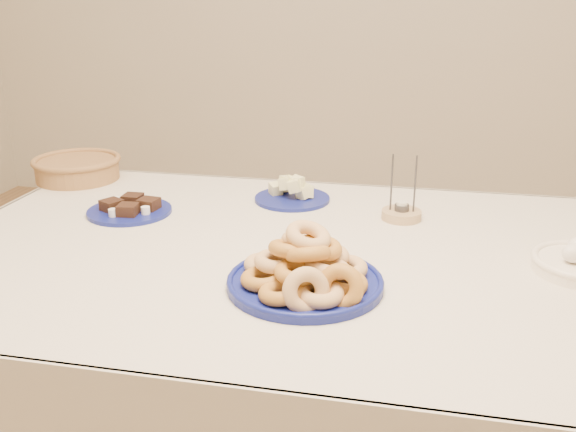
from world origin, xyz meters
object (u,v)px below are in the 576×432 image
Objects in this scene: wicker_basket at (77,167)px; dining_table at (292,290)px; brownie_plate at (130,209)px; candle_holder at (401,213)px; donut_platter at (306,271)px; melon_plate at (293,193)px.

dining_table is at bearing -28.55° from wicker_basket.
wicker_basket is (-0.30, 0.27, 0.03)m from brownie_plate.
dining_table is 4.73× the size of wicker_basket.
wicker_basket is at bearing 170.92° from candle_holder.
wicker_basket is 2.08× the size of candle_holder.
brownie_plate is at bearing 161.88° from dining_table.
melon_plate is at bearing 104.31° from donut_platter.
dining_table is 9.84× the size of candle_holder.
donut_platter reaches higher than melon_plate.
wicker_basket is at bearing 138.35° from brownie_plate.
melon_plate is (-0.07, 0.36, 0.13)m from dining_table.
melon_plate is 0.71× the size of wicker_basket.
dining_table is 0.52m from brownie_plate.
dining_table is at bearing -78.47° from melon_plate.
melon_plate is at bearing 162.82° from candle_holder.
dining_table is 6.67× the size of melon_plate.
donut_platter is 0.49m from candle_holder.
melon_plate is 1.48× the size of candle_holder.
candle_holder is (1.02, -0.16, -0.02)m from wicker_basket.
brownie_plate is (-0.41, -0.20, -0.01)m from melon_plate.
donut_platter is 0.65m from brownie_plate.
donut_platter is at bearing -75.69° from melon_plate.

